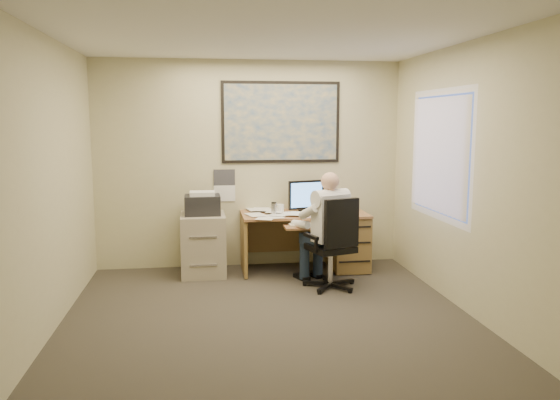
{
  "coord_description": "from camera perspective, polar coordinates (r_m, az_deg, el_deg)",
  "views": [
    {
      "loc": [
        -0.62,
        -4.9,
        1.93
      ],
      "look_at": [
        0.27,
        1.3,
        1.01
      ],
      "focal_mm": 35.0,
      "sensor_mm": 36.0,
      "label": 1
    }
  ],
  "objects": [
    {
      "name": "filing_cabinet",
      "position": [
        6.93,
        -8.03,
        -4.02
      ],
      "size": [
        0.55,
        0.66,
        1.05
      ],
      "rotation": [
        0.0,
        0.0,
        0.01
      ],
      "color": "#A69C85",
      "rests_on": "ground"
    },
    {
      "name": "desk",
      "position": [
        7.14,
        5.08,
        -3.67
      ],
      "size": [
        1.6,
        0.97,
        1.15
      ],
      "color": "#9F6D44",
      "rests_on": "ground"
    },
    {
      "name": "window_blinds",
      "position": [
        6.27,
        16.32,
        4.55
      ],
      "size": [
        0.06,
        1.4,
        1.3
      ],
      "primitive_type": null,
      "color": "silver",
      "rests_on": "room_shell"
    },
    {
      "name": "room_shell",
      "position": [
        4.97,
        -0.94,
        1.67
      ],
      "size": [
        4.0,
        4.5,
        2.7
      ],
      "color": "#353129",
      "rests_on": "ground"
    },
    {
      "name": "wall_calendar",
      "position": [
        7.19,
        -5.83,
        1.53
      ],
      "size": [
        0.28,
        0.01,
        0.42
      ],
      "primitive_type": "cube",
      "color": "white",
      "rests_on": "room_shell"
    },
    {
      "name": "world_map",
      "position": [
        7.2,
        0.11,
        8.12
      ],
      "size": [
        1.56,
        0.03,
        1.06
      ],
      "primitive_type": "cube",
      "color": "#1E4C93",
      "rests_on": "room_shell"
    },
    {
      "name": "office_chair",
      "position": [
        6.33,
        5.25,
        -6.48
      ],
      "size": [
        0.8,
        0.8,
        1.07
      ],
      "rotation": [
        0.0,
        0.0,
        0.31
      ],
      "color": "black",
      "rests_on": "ground"
    },
    {
      "name": "person",
      "position": [
        6.33,
        5.27,
        -3.15
      ],
      "size": [
        0.83,
        0.95,
        1.34
      ],
      "primitive_type": null,
      "rotation": [
        0.0,
        0.0,
        0.41
      ],
      "color": "white",
      "rests_on": "office_chair"
    }
  ]
}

